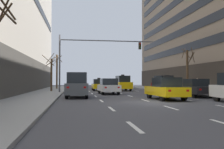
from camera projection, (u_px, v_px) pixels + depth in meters
ground_plane at (153, 103)px, 16.31m from camera, size 120.00×120.00×0.00m
sidewalk_left at (21, 104)px, 15.05m from camera, size 3.89×80.00×0.14m
lane_stripe_l1_s2 at (134, 127)px, 7.91m from camera, size 0.16×2.00×0.01m
lane_stripe_l1_s3 at (112, 109)px, 12.86m from camera, size 0.16×2.00×0.01m
lane_stripe_l1_s4 at (101, 101)px, 17.80m from camera, size 0.16×2.00×0.01m
lane_stripe_l1_s5 at (96, 96)px, 22.74m from camera, size 0.16×2.00×0.01m
lane_stripe_l1_s6 at (92, 93)px, 27.68m from camera, size 0.16×2.00×0.01m
lane_stripe_l1_s7 at (89, 91)px, 32.63m from camera, size 0.16×2.00×0.01m
lane_stripe_l1_s8 at (88, 90)px, 37.57m from camera, size 0.16×2.00×0.01m
lane_stripe_l1_s9 at (86, 89)px, 42.51m from camera, size 0.16×2.00×0.01m
lane_stripe_l1_s10 at (85, 88)px, 47.45m from camera, size 0.16×2.00×0.01m
lane_stripe_l2_s3 at (171, 108)px, 13.34m from camera, size 0.16×2.00×0.01m
lane_stripe_l2_s4 at (145, 100)px, 18.28m from camera, size 0.16×2.00×0.01m
lane_stripe_l2_s5 at (130, 96)px, 23.23m from camera, size 0.16×2.00×0.01m
lane_stripe_l2_s6 at (120, 93)px, 28.17m from camera, size 0.16×2.00×0.01m
lane_stripe_l2_s7 at (114, 91)px, 33.11m from camera, size 0.16×2.00×0.01m
lane_stripe_l2_s8 at (109, 90)px, 38.06m from camera, size 0.16×2.00×0.01m
lane_stripe_l2_s9 at (105, 89)px, 43.00m from camera, size 0.16×2.00×0.01m
lane_stripe_l2_s10 at (102, 88)px, 47.94m from camera, size 0.16×2.00×0.01m
lane_stripe_l3_s4 at (186, 100)px, 18.77m from camera, size 0.16×2.00×0.01m
lane_stripe_l3_s5 at (163, 96)px, 23.71m from camera, size 0.16×2.00×0.01m
lane_stripe_l3_s6 at (148, 93)px, 28.66m from camera, size 0.16×2.00×0.01m
lane_stripe_l3_s7 at (137, 91)px, 33.60m from camera, size 0.16×2.00×0.01m
lane_stripe_l3_s8 at (129, 90)px, 38.54m from camera, size 0.16×2.00×0.01m
lane_stripe_l3_s9 at (123, 89)px, 43.49m from camera, size 0.16×2.00×0.01m
lane_stripe_l3_s10 at (118, 88)px, 48.43m from camera, size 0.16×2.00×0.01m
car_driving_0 at (109, 86)px, 26.42m from camera, size 2.03×4.55×1.68m
taxi_driving_1 at (166, 89)px, 18.88m from camera, size 2.08×4.62×1.89m
taxi_driving_2 at (123, 83)px, 34.70m from camera, size 1.97×4.43×2.30m
car_driving_3 at (77, 85)px, 21.10m from camera, size 2.02×4.51×2.15m
taxi_driving_4 at (99, 85)px, 35.41m from camera, size 1.85×4.40×1.83m
car_parked_2 at (195, 88)px, 21.94m from camera, size 1.81×4.32×1.62m
car_parked_3 at (163, 84)px, 29.81m from camera, size 1.87×4.26×2.04m
traffic_signal_0 at (90, 52)px, 28.67m from camera, size 11.26×0.35×6.60m
street_tree_1 at (57, 71)px, 39.65m from camera, size 1.70×1.69×5.49m
street_tree_2 at (187, 69)px, 29.21m from camera, size 1.70×1.74×5.26m
street_tree_3 at (51, 73)px, 30.51m from camera, size 1.68×1.90×4.84m
pedestrian_1 at (197, 85)px, 25.50m from camera, size 0.38×0.42×1.55m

